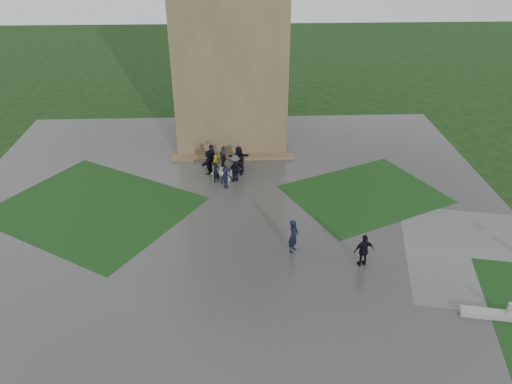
{
  "coord_description": "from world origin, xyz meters",
  "views": [
    {
      "loc": [
        0.4,
        -22.42,
        15.98
      ],
      "look_at": [
        1.44,
        3.49,
        1.2
      ],
      "focal_mm": 35.0,
      "sensor_mm": 36.0,
      "label": 1
    }
  ],
  "objects_px": {
    "tower": "(230,20)",
    "pedestrian_near": "(364,250)",
    "bench": "(222,174)",
    "pedestrian_mid": "(293,236)"
  },
  "relations": [
    {
      "from": "pedestrian_mid",
      "to": "pedestrian_near",
      "type": "bearing_deg",
      "value": -81.96
    },
    {
      "from": "tower",
      "to": "pedestrian_near",
      "type": "distance_m",
      "value": 20.16
    },
    {
      "from": "bench",
      "to": "pedestrian_near",
      "type": "bearing_deg",
      "value": -33.47
    },
    {
      "from": "tower",
      "to": "pedestrian_near",
      "type": "relative_size",
      "value": 9.81
    },
    {
      "from": "tower",
      "to": "pedestrian_mid",
      "type": "xyz_separation_m",
      "value": [
        3.24,
        -15.87,
        -8.03
      ]
    },
    {
      "from": "bench",
      "to": "pedestrian_near",
      "type": "relative_size",
      "value": 0.8
    },
    {
      "from": "tower",
      "to": "pedestrian_near",
      "type": "bearing_deg",
      "value": -68.82
    },
    {
      "from": "pedestrian_mid",
      "to": "pedestrian_near",
      "type": "distance_m",
      "value": 3.69
    },
    {
      "from": "tower",
      "to": "bench",
      "type": "height_order",
      "value": "tower"
    },
    {
      "from": "bench",
      "to": "pedestrian_mid",
      "type": "bearing_deg",
      "value": -45.44
    }
  ]
}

